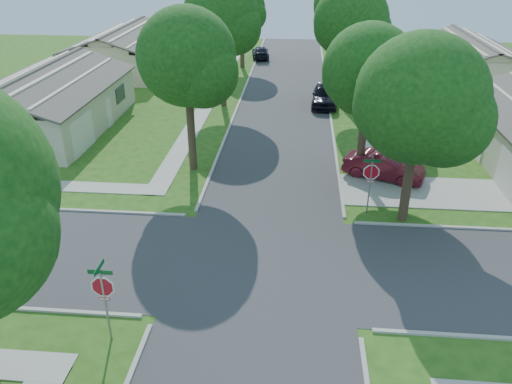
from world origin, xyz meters
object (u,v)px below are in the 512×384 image
object	(u,v)px
tree_w_near	(188,62)
car_driveway	(384,166)
tree_w_mid	(222,20)
house_nw_far	(127,54)
tree_e_near	(370,75)
car_curb_east	(325,95)
house_nw_near	(48,106)
stop_sign_sw	(103,290)
house_ne_far	(468,68)
car_curb_west	(260,52)
tree_e_mid	(352,25)
tree_ne_corner	(421,105)
tree_w_far	(242,10)
tree_e_far	(340,6)
stop_sign_ne	(371,175)

from	to	relation	value
tree_w_near	car_driveway	size ratio (longest dim) A/B	2.06
tree_w_mid	house_nw_far	distance (m)	16.56
tree_e_near	car_curb_east	xyz separation A→B (m)	(-1.55, 12.81, -4.82)
house_nw_near	stop_sign_sw	bearing A→B (deg)	-60.17
tree_w_mid	house_ne_far	world-z (taller)	tree_w_mid
tree_e_near	car_curb_west	world-z (taller)	tree_e_near
stop_sign_sw	tree_e_near	distance (m)	17.04
car_curb_west	stop_sign_sw	bearing A→B (deg)	80.83
tree_w_near	car_curb_west	distance (m)	29.89
tree_e_near	tree_w_mid	distance (m)	15.26
house_ne_far	car_curb_east	bearing A→B (deg)	-150.71
tree_e_mid	car_driveway	distance (m)	13.55
tree_e_near	car_curb_west	xyz separation A→B (m)	(-7.95, 29.34, -5.02)
stop_sign_sw	house_nw_near	bearing A→B (deg)	119.83
stop_sign_sw	house_nw_far	xyz separation A→B (m)	(-11.29, 36.70, -0.51)
tree_w_near	tree_ne_corner	distance (m)	12.02
tree_e_mid	house_nw_near	size ratio (longest dim) A/B	0.68
tree_ne_corner	tree_e_near	bearing A→B (deg)	108.53
house_nw_far	car_curb_east	world-z (taller)	house_nw_far
tree_e_near	tree_w_far	distance (m)	26.71
tree_e_far	tree_w_far	distance (m)	9.42
tree_e_near	house_nw_near	bearing A→B (deg)	163.89
tree_e_near	stop_sign_sw	bearing A→B (deg)	-124.59
tree_e_near	house_ne_far	xyz separation A→B (m)	(11.24, 19.99, -4.13)
house_nw_far	car_curb_east	distance (m)	21.73
tree_w_mid	car_driveway	bearing A→B (deg)	-49.15
house_nw_near	tree_w_mid	bearing A→B (deg)	27.90
tree_w_mid	car_curb_east	distance (m)	9.71
car_driveway	stop_sign_sw	bearing A→B (deg)	162.84
stop_sign_sw	car_driveway	xyz separation A→B (m)	(10.70, 13.40, -1.31)
tree_w_far	house_ne_far	distance (m)	21.61
stop_sign_ne	tree_w_far	xyz separation A→B (m)	(-9.35, 29.31, 3.48)
tree_e_mid	tree_w_mid	distance (m)	9.40
tree_e_near	tree_w_mid	size ratio (longest dim) A/B	0.87
tree_e_near	house_ne_far	distance (m)	23.30
tree_e_near	car_curb_west	distance (m)	30.81
tree_w_mid	house_nw_near	xyz separation A→B (m)	(-11.35, -6.01, -4.97)
tree_e_near	tree_e_mid	bearing A→B (deg)	89.97
tree_e_near	tree_ne_corner	xyz separation A→B (m)	(1.61, -4.80, -0.05)
stop_sign_sw	car_curb_east	bearing A→B (deg)	73.41
tree_e_far	tree_ne_corner	size ratio (longest dim) A/B	1.01
tree_e_near	car_driveway	size ratio (longest dim) A/B	1.90
tree_ne_corner	house_nw_far	world-z (taller)	tree_ne_corner
stop_sign_sw	car_driveway	bearing A→B (deg)	51.39
tree_e_far	house_nw_far	size ratio (longest dim) A/B	0.64
house_nw_far	tree_w_far	bearing A→B (deg)	10.05
tree_e_mid	house_nw_near	world-z (taller)	tree_e_mid
tree_e_far	house_nw_far	xyz separation A→B (m)	(-20.75, -2.01, -4.46)
stop_sign_ne	tree_e_near	size ratio (longest dim) A/B	0.36
tree_e_far	tree_w_mid	world-z (taller)	tree_w_mid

